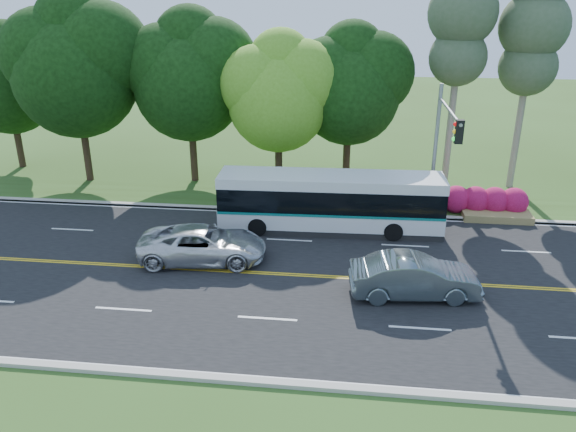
# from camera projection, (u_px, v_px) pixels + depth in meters

# --- Properties ---
(ground) EXTENTS (120.00, 120.00, 0.00)m
(ground) POSITION_uv_depth(u_px,v_px,m) (291.00, 275.00, 23.75)
(ground) COLOR #314E1A
(ground) RESTS_ON ground
(road) EXTENTS (60.00, 14.00, 0.02)m
(road) POSITION_uv_depth(u_px,v_px,m) (291.00, 275.00, 23.74)
(road) COLOR black
(road) RESTS_ON ground
(curb_north) EXTENTS (60.00, 0.30, 0.15)m
(curb_north) POSITION_uv_depth(u_px,v_px,m) (306.00, 212.00, 30.30)
(curb_north) COLOR #ADA89C
(curb_north) RESTS_ON ground
(curb_south) EXTENTS (60.00, 0.30, 0.15)m
(curb_south) POSITION_uv_depth(u_px,v_px,m) (266.00, 382.00, 17.14)
(curb_south) COLOR #ADA89C
(curb_south) RESTS_ON ground
(grass_verge) EXTENTS (60.00, 4.00, 0.10)m
(grass_verge) POSITION_uv_depth(u_px,v_px,m) (309.00, 200.00, 32.02)
(grass_verge) COLOR #314E1A
(grass_verge) RESTS_ON ground
(lane_markings) EXTENTS (57.60, 13.82, 0.00)m
(lane_markings) POSITION_uv_depth(u_px,v_px,m) (289.00, 274.00, 23.75)
(lane_markings) COLOR gold
(lane_markings) RESTS_ON road
(tree_row) EXTENTS (44.70, 9.10, 13.84)m
(tree_row) POSITION_uv_depth(u_px,v_px,m) (228.00, 72.00, 32.96)
(tree_row) COLOR black
(tree_row) RESTS_ON ground
(bougainvillea_hedge) EXTENTS (9.50, 2.25, 1.50)m
(bougainvillea_hedge) POSITION_uv_depth(u_px,v_px,m) (441.00, 200.00, 30.21)
(bougainvillea_hedge) COLOR maroon
(bougainvillea_hedge) RESTS_ON ground
(traffic_signal) EXTENTS (0.42, 6.10, 7.00)m
(traffic_signal) POSITION_uv_depth(u_px,v_px,m) (442.00, 140.00, 26.27)
(traffic_signal) COLOR gray
(traffic_signal) RESTS_ON ground
(transit_bus) EXTENTS (11.00, 2.69, 2.86)m
(transit_bus) POSITION_uv_depth(u_px,v_px,m) (330.00, 203.00, 27.70)
(transit_bus) COLOR silver
(transit_bus) RESTS_ON road
(sedan) EXTENTS (5.15, 2.27, 1.64)m
(sedan) POSITION_uv_depth(u_px,v_px,m) (414.00, 277.00, 21.81)
(sedan) COLOR slate
(sedan) RESTS_ON road
(suv) EXTENTS (5.84, 3.18, 1.55)m
(suv) POSITION_uv_depth(u_px,v_px,m) (203.00, 244.00, 24.73)
(suv) COLOR silver
(suv) RESTS_ON road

